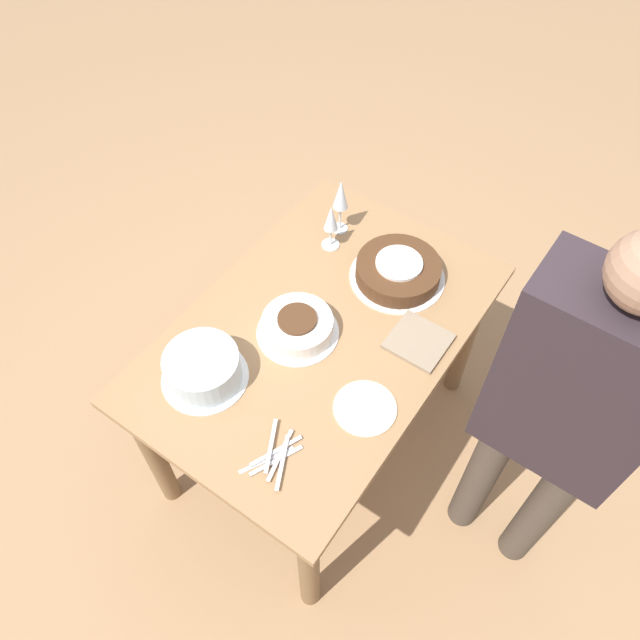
# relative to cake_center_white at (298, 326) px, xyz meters

# --- Properties ---
(ground_plane) EXTENTS (12.00, 12.00, 0.00)m
(ground_plane) POSITION_rel_cake_center_white_xyz_m (0.05, -0.05, -0.81)
(ground_plane) COLOR #A87F56
(dining_table) EXTENTS (1.25, 0.83, 0.77)m
(dining_table) POSITION_rel_cake_center_white_xyz_m (0.05, -0.05, -0.17)
(dining_table) COLOR #9E754C
(dining_table) RESTS_ON ground_plane
(cake_center_white) EXTENTS (0.27, 0.27, 0.08)m
(cake_center_white) POSITION_rel_cake_center_white_xyz_m (0.00, 0.00, 0.00)
(cake_center_white) COLOR white
(cake_center_white) RESTS_ON dining_table
(cake_front_chocolate) EXTENTS (0.34, 0.34, 0.08)m
(cake_front_chocolate) POSITION_rel_cake_center_white_xyz_m (0.39, -0.14, 0.00)
(cake_front_chocolate) COLOR white
(cake_front_chocolate) RESTS_ON dining_table
(cake_back_decorated) EXTENTS (0.27, 0.27, 0.11)m
(cake_back_decorated) POSITION_rel_cake_center_white_xyz_m (-0.31, 0.13, 0.02)
(cake_back_decorated) COLOR white
(cake_back_decorated) RESTS_ON dining_table
(wine_glass_near) EXTENTS (0.06, 0.06, 0.23)m
(wine_glass_near) POSITION_rel_cake_center_white_xyz_m (0.48, 0.16, 0.13)
(wine_glass_near) COLOR silver
(wine_glass_near) RESTS_ON dining_table
(wine_glass_far) EXTENTS (0.07, 0.07, 0.19)m
(wine_glass_far) POSITION_rel_cake_center_white_xyz_m (0.39, 0.14, 0.09)
(wine_glass_far) COLOR silver
(wine_glass_far) RESTS_ON dining_table
(dessert_plate_left) EXTENTS (0.19, 0.19, 0.01)m
(dessert_plate_left) POSITION_rel_cake_center_white_xyz_m (-0.11, -0.33, -0.03)
(dessert_plate_left) COLOR beige
(dessert_plate_left) RESTS_ON dining_table
(fork_pile) EXTENTS (0.19, 0.14, 0.02)m
(fork_pile) POSITION_rel_cake_center_white_xyz_m (-0.39, -0.21, -0.03)
(fork_pile) COLOR silver
(fork_pile) RESTS_ON dining_table
(napkin_stack) EXTENTS (0.18, 0.18, 0.02)m
(napkin_stack) POSITION_rel_cake_center_white_xyz_m (0.19, -0.34, -0.03)
(napkin_stack) COLOR gray
(napkin_stack) RESTS_ON dining_table
(person_cutting) EXTENTS (0.23, 0.40, 1.60)m
(person_cutting) POSITION_rel_cake_center_white_xyz_m (0.10, -0.82, 0.16)
(person_cutting) COLOR #4C4238
(person_cutting) RESTS_ON ground_plane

